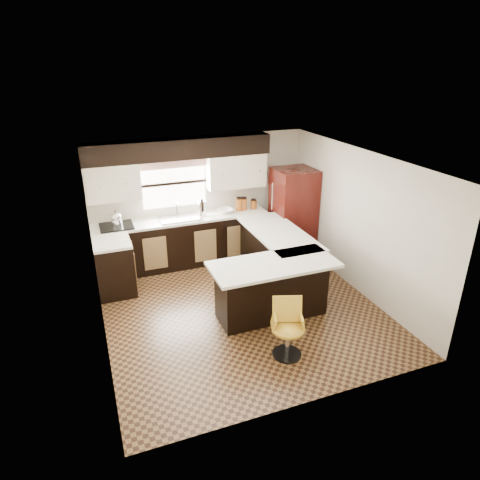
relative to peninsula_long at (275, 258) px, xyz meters
name	(u,v)px	position (x,y,z in m)	size (l,w,h in m)	color
floor	(241,308)	(-0.90, -0.62, -0.45)	(4.40, 4.40, 0.00)	#49301A
ceiling	(241,161)	(-0.90, -0.62, 1.95)	(4.40, 4.40, 0.00)	silver
wall_back	(200,198)	(-0.90, 1.58, 0.75)	(4.40, 4.40, 0.00)	beige
wall_front	(314,316)	(-0.90, -2.83, 0.75)	(4.40, 4.40, 0.00)	beige
wall_left	(95,262)	(-3.00, -0.62, 0.75)	(4.40, 4.40, 0.00)	beige
wall_right	(358,222)	(1.20, -0.62, 0.75)	(4.40, 4.40, 0.00)	beige
base_cab_back	(183,242)	(-1.35, 1.28, 0.00)	(3.30, 0.60, 0.90)	black
base_cab_left	(115,268)	(-2.70, 0.62, 0.00)	(0.60, 0.70, 0.90)	black
counter_back	(182,219)	(-1.35, 1.28, 0.47)	(3.30, 0.60, 0.04)	silver
counter_left	(111,242)	(-2.70, 0.62, 0.47)	(0.60, 0.70, 0.04)	silver
soffit	(179,149)	(-1.30, 1.40, 1.77)	(3.40, 0.35, 0.36)	black
upper_cab_left	(112,182)	(-2.52, 1.40, 1.27)	(0.94, 0.35, 0.64)	beige
upper_cab_right	(236,171)	(-0.22, 1.40, 1.27)	(1.14, 0.35, 0.64)	beige
window_pane	(174,183)	(-1.40, 1.56, 1.10)	(1.20, 0.02, 0.90)	white
valance	(173,163)	(-1.40, 1.52, 1.49)	(1.30, 0.06, 0.18)	#D19B93
sink	(180,218)	(-1.40, 1.25, 0.51)	(0.75, 0.45, 0.03)	#B2B2B7
dishwasher	(237,241)	(-0.35, 0.99, -0.02)	(0.58, 0.03, 0.78)	black
cooktop	(116,226)	(-2.55, 1.25, 0.51)	(0.58, 0.50, 0.03)	black
peninsula_long	(275,258)	(0.00, 0.00, 0.00)	(0.60, 1.95, 0.90)	black
peninsula_return	(271,289)	(-0.53, -0.97, 0.00)	(1.65, 0.60, 0.90)	black
counter_pen_long	(279,233)	(0.05, 0.00, 0.47)	(0.84, 1.95, 0.04)	silver
counter_pen_return	(274,265)	(-0.55, -1.06, 0.47)	(1.89, 0.84, 0.04)	silver
refrigerator	(293,213)	(0.80, 0.92, 0.44)	(0.76, 0.73, 1.77)	#3C0D0A
bar_chair	(288,330)	(-0.73, -1.96, -0.04)	(0.43, 0.43, 0.81)	gold
kettle	(116,218)	(-2.53, 1.26, 0.66)	(0.20, 0.20, 0.27)	silver
percolator	(202,208)	(-0.95, 1.28, 0.64)	(0.13, 0.13, 0.29)	silver
mixing_bowl	(225,211)	(-0.49, 1.28, 0.53)	(0.30, 0.30, 0.07)	white
canister_large	(239,205)	(-0.19, 1.30, 0.61)	(0.14, 0.14, 0.24)	#8E4515
canister_med	(244,204)	(-0.10, 1.30, 0.61)	(0.12, 0.12, 0.23)	#8E4515
canister_small	(254,205)	(0.11, 1.30, 0.58)	(0.13, 0.13, 0.17)	#8E4515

